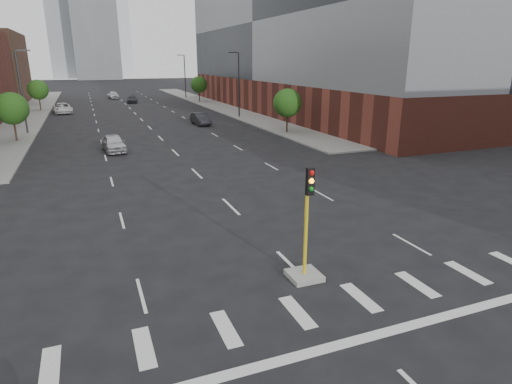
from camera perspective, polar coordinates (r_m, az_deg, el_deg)
sidewalk_left_far at (r=78.83m, az=-27.52°, el=9.51°), size 5.00×92.00×0.15m
sidewalk_right_far at (r=81.50m, az=-5.76°, el=11.52°), size 5.00×92.00×0.15m
building_right_main at (r=73.83m, az=8.76°, el=19.33°), size 24.00×70.00×22.00m
tower_mid at (r=204.64m, az=-20.77°, el=20.09°), size 18.00×18.00×44.00m
median_traffic_signal at (r=16.42m, az=6.60°, el=-8.35°), size 1.20×1.20×4.40m
streetlight_right_a at (r=62.58m, az=-2.39°, el=14.43°), size 1.60×0.22×9.07m
streetlight_right_b at (r=96.30m, az=-9.51°, el=15.19°), size 1.60×0.22×9.07m
streetlight_left at (r=54.48m, az=-28.77°, el=11.98°), size 1.60×0.22×9.07m
tree_left_near at (r=49.73m, az=-29.80°, el=9.64°), size 3.20×3.20×4.85m
tree_left_far at (r=79.47m, az=-27.07°, el=12.05°), size 3.20×3.20×4.85m
tree_right_near at (r=49.06m, az=4.20°, el=11.75°), size 3.20×3.20×4.85m
tree_right_far at (r=86.77m, az=-7.61°, el=14.00°), size 3.20×3.20×4.85m
car_near_left at (r=41.29m, az=-18.45°, el=6.20°), size 2.20×4.65×1.54m
car_mid_right at (r=56.31m, az=-7.42°, el=9.65°), size 1.82×4.70×1.53m
car_far_left at (r=74.58m, az=-24.39°, el=10.14°), size 3.21×5.93×1.58m
car_deep_right at (r=88.51m, az=-16.18°, el=11.78°), size 2.45×4.82×1.34m
car_distant at (r=99.23m, az=-18.49°, el=12.17°), size 2.41×4.89×1.60m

